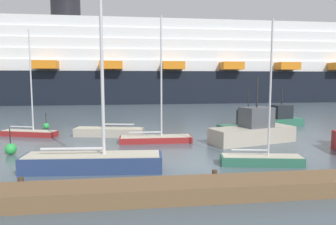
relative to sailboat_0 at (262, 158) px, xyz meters
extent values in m
plane|color=#4C5B66|center=(-3.74, 0.45, -0.42)|extent=(600.00, 600.00, 0.00)
cube|color=brown|center=(-3.74, -4.36, -0.07)|extent=(21.16, 1.85, 0.69)
cylinder|color=#423323|center=(-12.21, -3.34, 0.00)|extent=(0.24, 0.24, 0.83)
cylinder|color=#423323|center=(-3.74, -3.34, 0.00)|extent=(0.24, 0.24, 0.83)
cube|color=#2D6B51|center=(-0.01, 0.00, -0.15)|extent=(4.80, 1.95, 0.53)
cube|color=beige|center=(-0.01, 0.00, 0.14)|extent=(4.60, 1.83, 0.04)
cylinder|color=silver|center=(0.36, -0.06, 4.00)|extent=(0.11, 0.11, 7.76)
cylinder|color=silver|center=(-0.68, 0.12, 0.47)|extent=(2.09, 0.46, 0.09)
cube|color=maroon|center=(-5.52, 7.31, -0.19)|extent=(5.69, 1.63, 0.46)
cube|color=beige|center=(-5.52, 7.31, 0.06)|extent=(5.46, 1.51, 0.04)
cylinder|color=silver|center=(-5.07, 7.30, 4.70)|extent=(0.14, 0.14, 9.32)
cylinder|color=silver|center=(-6.34, 7.33, 0.39)|extent=(2.55, 0.16, 0.11)
cube|color=#BCB29E|center=(-9.33, 10.32, -0.06)|extent=(6.11, 2.53, 0.72)
cube|color=beige|center=(-9.33, 10.32, 0.32)|extent=(5.86, 2.38, 0.04)
cylinder|color=silver|center=(-9.79, 10.41, 5.62)|extent=(0.14, 0.14, 10.63)
cylinder|color=silver|center=(-8.48, 10.14, 0.65)|extent=(2.65, 0.67, 0.11)
cube|color=maroon|center=(-16.25, 11.36, -0.19)|extent=(5.04, 2.59, 0.45)
cube|color=beige|center=(-16.25, 11.36, 0.06)|extent=(4.82, 2.45, 0.04)
cylinder|color=silver|center=(-15.87, 11.24, 4.39)|extent=(0.12, 0.12, 8.70)
cylinder|color=silver|center=(-16.92, 11.57, 0.39)|extent=(2.14, 0.77, 0.09)
cube|color=navy|center=(-9.58, 0.08, 0.03)|extent=(7.59, 2.34, 0.89)
cube|color=beige|center=(-9.58, 0.08, 0.49)|extent=(7.28, 2.17, 0.04)
cylinder|color=silver|center=(-8.98, 0.03, 6.31)|extent=(0.18, 0.18, 11.67)
cylinder|color=silver|center=(-10.66, 0.16, 0.82)|extent=(3.37, 0.40, 0.14)
cube|color=#2D6B51|center=(8.22, 14.20, -0.02)|extent=(5.60, 3.01, 0.79)
cube|color=#1E2328|center=(8.48, 14.27, 1.09)|extent=(2.32, 1.79, 1.42)
cylinder|color=#262626|center=(8.48, 14.27, 2.73)|extent=(0.11, 0.11, 1.87)
cube|color=#BCB29E|center=(1.98, 6.22, 0.19)|extent=(7.20, 4.11, 1.22)
cube|color=#4C5156|center=(2.31, 6.32, 1.58)|extent=(2.65, 2.29, 1.55)
cylinder|color=#262626|center=(2.31, 6.32, 3.55)|extent=(0.14, 0.14, 2.40)
cube|color=#2D6B51|center=(3.44, 11.45, -0.09)|extent=(5.48, 2.70, 0.65)
cube|color=#1E2328|center=(3.70, 11.50, 0.93)|extent=(1.98, 1.61, 1.39)
cylinder|color=#262626|center=(3.70, 11.50, 2.54)|extent=(0.11, 0.11, 1.84)
sphere|color=green|center=(-15.78, 15.19, -0.12)|extent=(0.59, 0.59, 0.59)
cylinder|color=black|center=(-15.78, 15.19, 0.69)|extent=(0.06, 0.06, 1.03)
sphere|color=green|center=(-15.39, 4.54, -0.05)|extent=(0.74, 0.74, 0.74)
cylinder|color=black|center=(-15.39, 4.54, 0.82)|extent=(0.06, 0.06, 1.00)
cube|color=black|center=(0.92, 51.83, 2.81)|extent=(117.42, 17.55, 6.45)
cube|color=white|center=(0.92, 51.83, 7.09)|extent=(108.02, 15.49, 2.11)
cube|color=white|center=(0.92, 51.83, 9.20)|extent=(101.54, 14.56, 2.11)
cube|color=white|center=(0.92, 51.83, 11.31)|extent=(95.06, 13.63, 2.11)
cube|color=white|center=(0.92, 51.83, 13.42)|extent=(88.58, 12.70, 2.11)
cube|color=white|center=(0.92, 51.83, 15.53)|extent=(82.10, 11.77, 2.11)
cube|color=orange|center=(-22.45, 43.07, 7.09)|extent=(4.25, 3.32, 1.48)
cube|color=orange|center=(-10.73, 43.18, 7.09)|extent=(4.25, 3.32, 1.48)
cube|color=orange|center=(1.00, 43.29, 7.09)|extent=(4.25, 3.32, 1.48)
cube|color=orange|center=(12.73, 43.41, 7.09)|extent=(4.25, 3.32, 1.48)
cube|color=orange|center=(24.45, 43.52, 7.09)|extent=(4.25, 3.32, 1.48)
cylinder|color=black|center=(-20.19, 51.63, 19.52)|extent=(5.91, 5.91, 5.86)
camera|label=1|loc=(-7.63, -16.89, 4.59)|focal=33.44mm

